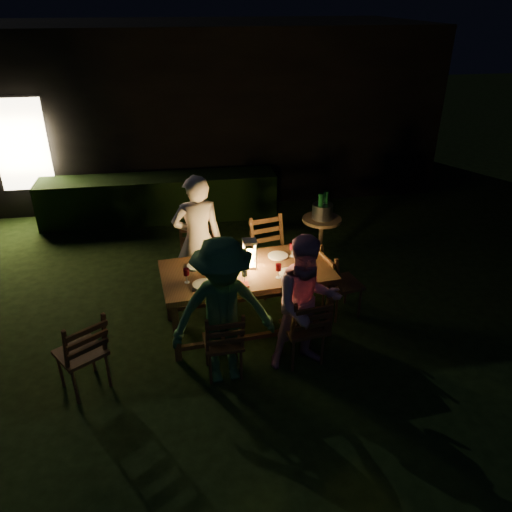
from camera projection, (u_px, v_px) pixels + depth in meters
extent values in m
plane|color=black|center=(202.00, 337.00, 6.04)|extent=(40.00, 40.00, 0.00)
cube|color=black|center=(179.00, 103.00, 10.71)|extent=(10.00, 4.00, 3.20)
cube|color=#FFE5B2|center=(21.00, 145.00, 8.69)|extent=(0.90, 0.06, 1.60)
cube|color=black|center=(160.00, 198.00, 9.06)|extent=(4.20, 0.70, 0.80)
cube|color=#4D3019|center=(247.00, 272.00, 5.87)|extent=(2.07, 1.17, 0.06)
cube|color=#4D3019|center=(177.00, 333.00, 5.51)|extent=(0.08, 0.08, 0.73)
cube|color=#4D3019|center=(169.00, 295.00, 6.21)|extent=(0.08, 0.08, 0.73)
cube|color=#4D3019|center=(329.00, 310.00, 5.92)|extent=(0.08, 0.08, 0.73)
cube|color=#4D3019|center=(306.00, 276.00, 6.62)|extent=(0.08, 0.08, 0.73)
cube|color=#4D3019|center=(223.00, 342.00, 5.30)|extent=(0.42, 0.40, 0.04)
cube|color=#4D3019|center=(225.00, 332.00, 5.03)|extent=(0.41, 0.16, 0.47)
cube|color=#4D3019|center=(303.00, 327.00, 5.49)|extent=(0.48, 0.46, 0.04)
cube|color=#4D3019|center=(311.00, 316.00, 5.21)|extent=(0.44, 0.20, 0.50)
cube|color=#4D3019|center=(200.00, 269.00, 6.55)|extent=(0.48, 0.46, 0.04)
cube|color=#4D3019|center=(198.00, 242.00, 6.59)|extent=(0.47, 0.17, 0.55)
cube|color=#4D3019|center=(273.00, 260.00, 6.77)|extent=(0.57, 0.55, 0.04)
cube|color=#4D3019|center=(267.00, 234.00, 6.80)|extent=(0.50, 0.26, 0.56)
cube|color=#4D3019|center=(343.00, 283.00, 6.31)|extent=(0.49, 0.50, 0.04)
cube|color=#4D3019|center=(331.00, 267.00, 6.13)|extent=(0.22, 0.45, 0.51)
cube|color=#4D3019|center=(81.00, 353.00, 5.08)|extent=(0.60, 0.59, 0.04)
cube|color=#4D3019|center=(85.00, 339.00, 4.83)|extent=(0.45, 0.37, 0.52)
imported|color=silver|center=(198.00, 240.00, 6.43)|extent=(0.68, 0.48, 1.75)
imported|color=#D18FAC|center=(307.00, 304.00, 5.27)|extent=(0.82, 0.67, 1.57)
imported|color=#38713F|center=(223.00, 313.00, 5.05)|extent=(1.13, 0.72, 1.66)
cube|color=white|center=(250.00, 266.00, 5.90)|extent=(0.15, 0.15, 0.03)
cube|color=white|center=(250.00, 241.00, 5.75)|extent=(0.16, 0.16, 0.03)
cylinder|color=#FF9E3F|center=(250.00, 257.00, 5.84)|extent=(0.09, 0.09, 0.18)
cylinder|color=white|center=(197.00, 266.00, 5.91)|extent=(0.25, 0.25, 0.01)
cylinder|color=white|center=(204.00, 284.00, 5.53)|extent=(0.25, 0.25, 0.01)
cylinder|color=white|center=(278.00, 256.00, 6.14)|extent=(0.25, 0.25, 0.01)
cylinder|color=white|center=(289.00, 273.00, 5.76)|extent=(0.25, 0.25, 0.01)
cylinder|color=#0F471E|center=(226.00, 261.00, 5.73)|extent=(0.07, 0.07, 0.28)
cube|color=red|center=(241.00, 284.00, 5.54)|extent=(0.18, 0.14, 0.01)
cube|color=red|center=(300.00, 275.00, 5.72)|extent=(0.18, 0.14, 0.01)
cube|color=black|center=(198.00, 289.00, 5.45)|extent=(0.14, 0.07, 0.01)
cylinder|color=brown|center=(322.00, 220.00, 7.32)|extent=(0.57, 0.57, 0.04)
cylinder|color=brown|center=(320.00, 243.00, 7.49)|extent=(0.07, 0.07, 0.75)
cylinder|color=#A5A8AD|center=(322.00, 211.00, 7.26)|extent=(0.30, 0.30, 0.22)
cylinder|color=#0F471E|center=(320.00, 209.00, 7.19)|extent=(0.07, 0.07, 0.32)
cylinder|color=#0F471E|center=(325.00, 207.00, 7.27)|extent=(0.07, 0.07, 0.32)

